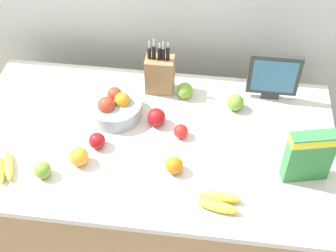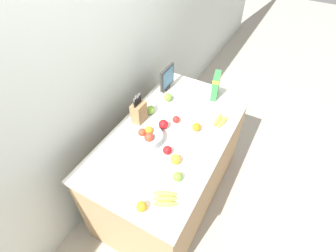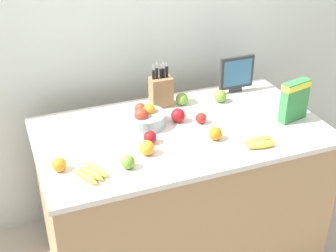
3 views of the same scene
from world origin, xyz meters
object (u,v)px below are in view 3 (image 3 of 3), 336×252
Objects in this scene: apple_by_knife_block at (128,162)px; cereal_box at (295,99)px; small_monitor at (237,73)px; apple_rightmost at (201,118)px; knife_block at (160,91)px; banana_bunch_left at (259,142)px; apple_middle at (178,115)px; banana_bunch_right at (91,173)px; apple_rear at (220,96)px; orange_by_cereal at (59,165)px; apple_leftmost at (182,99)px; apple_near_bananas at (150,137)px; orange_front_right at (147,148)px; fruit_bowl at (144,118)px; orange_mid_right at (215,134)px.

cereal_box is at bearing 7.37° from apple_by_knife_block.
small_monitor reaches higher than apple_rightmost.
knife_block is 0.73m from banana_bunch_left.
banana_bunch_left is 0.51m from apple_middle.
banana_bunch_left reaches higher than banana_bunch_right.
small_monitor is at bearing 31.49° from apple_rear.
knife_block is 4.11× the size of orange_by_cereal.
apple_by_knife_block is (-1.05, -0.14, -0.10)m from cereal_box.
apple_near_bananas is at bearing -132.74° from apple_leftmost.
small_monitor is at bearing 6.73° from apple_leftmost.
knife_block is 0.46m from apple_near_bananas.
cereal_box is at bearing -18.93° from apple_middle.
banana_bunch_left is 2.55× the size of apple_by_knife_block.
apple_near_bananas is 0.66m from apple_rear.
knife_block is 0.34m from apple_rightmost.
apple_middle is 0.78m from orange_by_cereal.
small_monitor is at bearing 25.73° from apple_middle.
apple_by_knife_block is at bearing -146.58° from orange_front_right.
apple_near_bananas is at bearing -163.17° from apple_rightmost.
small_monitor reaches higher than apple_leftmost.
fruit_bowl is 0.61m from orange_by_cereal.
apple_leftmost reaches higher than banana_bunch_left.
orange_front_right reaches higher than banana_bunch_left.
orange_front_right is at bearing -146.69° from apple_rear.
fruit_bowl is at bearing 162.92° from apple_rightmost.
banana_bunch_left is 0.60m from orange_front_right.
knife_block reaches higher than orange_mid_right.
apple_near_bananas is 0.11m from orange_front_right.
orange_by_cereal is at bearing -159.67° from apple_rear.
cereal_box is at bearing 6.30° from banana_bunch_right.
fruit_bowl reaches higher than apple_rightmost.
apple_rightmost is (-0.40, -0.31, -0.10)m from small_monitor.
apple_by_knife_block is 0.15m from orange_front_right.
apple_rear is (0.95, 0.50, 0.02)m from banana_bunch_right.
orange_by_cereal reaches higher than banana_bunch_left.
fruit_bowl is at bearing -130.60° from knife_block.
banana_bunch_right is (-0.91, 0.05, -0.00)m from banana_bunch_left.
cereal_box is (0.66, -0.46, 0.04)m from knife_block.
apple_rightmost is 0.77× the size of apple_middle.
banana_bunch_right is at bearing 176.76° from banana_bunch_left.
apple_middle reaches higher than orange_mid_right.
apple_rightmost is 0.20m from orange_mid_right.
banana_bunch_left is 0.24m from orange_mid_right.
apple_rear is at bearing 22.80° from apple_middle.
apple_leftmost is 0.23m from apple_middle.
fruit_bowl is 3.39× the size of apple_near_bananas.
small_monitor reaches higher than fruit_bowl.
knife_block is at bearing 105.06° from orange_mid_right.
apple_leftmost reaches higher than orange_mid_right.
orange_by_cereal is (-1.38, -0.04, -0.10)m from cereal_box.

